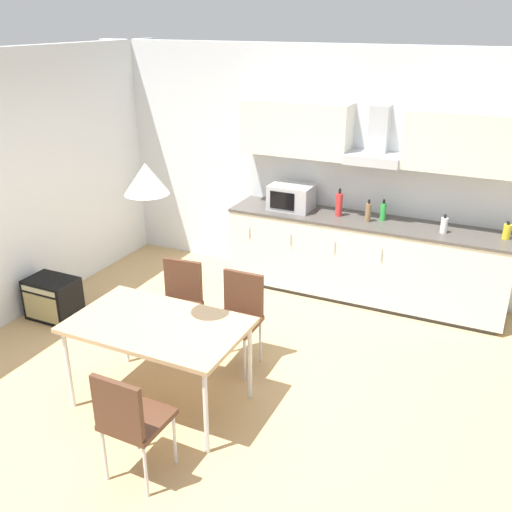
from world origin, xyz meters
TOP-DOWN VIEW (x-y plane):
  - ground_plane at (0.00, 0.00)m, footprint 7.29×7.60m
  - wall_back at (0.00, 2.58)m, footprint 5.83×0.10m
  - kitchen_counter at (0.74, 2.23)m, footprint 3.06×0.63m
  - backsplash_tile at (0.74, 2.52)m, footprint 3.04×0.02m
  - upper_wall_cabinets at (0.74, 2.37)m, footprint 3.04×0.40m
  - microwave at (-0.15, 2.23)m, footprint 0.48×0.35m
  - bottle_brown at (0.75, 2.19)m, footprint 0.06×0.06m
  - bottle_green at (0.89, 2.29)m, footprint 0.06×0.06m
  - bottle_white at (1.54, 2.17)m, footprint 0.07×0.07m
  - bottle_red at (0.42, 2.23)m, footprint 0.08×0.08m
  - bottle_yellow at (2.13, 2.26)m, footprint 0.08×0.08m
  - dining_table at (-0.23, -0.35)m, footprint 1.38×0.84m
  - chair_far_right at (0.08, 0.45)m, footprint 0.41×0.41m
  - chair_near_right at (0.08, -1.16)m, footprint 0.41×0.41m
  - chair_far_left at (-0.55, 0.45)m, footprint 0.44×0.44m
  - guitar_amp at (-2.08, 0.38)m, footprint 0.52×0.37m
  - pendant_lamp at (-0.23, -0.35)m, footprint 0.32×0.32m

SIDE VIEW (x-z plane):
  - ground_plane at x=0.00m, z-range -0.02..0.00m
  - guitar_amp at x=-2.08m, z-range 0.00..0.44m
  - kitchen_counter at x=0.74m, z-range 0.00..0.93m
  - chair_far_right at x=0.08m, z-range 0.10..0.97m
  - chair_near_right at x=0.08m, z-range 0.10..0.97m
  - chair_far_left at x=-0.55m, z-range 0.10..0.97m
  - dining_table at x=-0.23m, z-range 0.32..1.07m
  - bottle_yellow at x=2.13m, z-range 0.91..1.09m
  - bottle_white at x=1.54m, z-range 0.91..1.10m
  - bottle_green at x=0.89m, z-range 0.91..1.14m
  - bottle_brown at x=0.75m, z-range 0.91..1.15m
  - bottle_red at x=0.42m, z-range 0.90..1.21m
  - microwave at x=-0.15m, z-range 0.93..1.21m
  - backsplash_tile at x=0.74m, z-range 0.93..1.49m
  - wall_back at x=0.00m, z-range 0.00..2.69m
  - upper_wall_cabinets at x=0.74m, z-range 1.51..2.10m
  - pendant_lamp at x=-0.23m, z-range 1.80..2.02m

